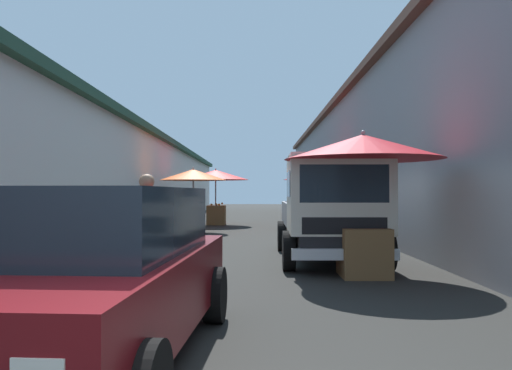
# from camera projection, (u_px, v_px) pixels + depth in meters

# --- Properties ---
(ground) EXTENTS (90.00, 90.00, 0.00)m
(ground) POSITION_uv_depth(u_px,v_px,m) (247.00, 238.00, 15.25)
(ground) COLOR #282826
(building_left_whitewash) EXTENTS (49.80, 7.50, 3.84)m
(building_left_whitewash) POSITION_uv_depth(u_px,v_px,m) (45.00, 178.00, 17.53)
(building_left_whitewash) COLOR silver
(building_left_whitewash) RESTS_ON ground
(building_right_concrete) EXTENTS (49.80, 7.50, 5.35)m
(building_right_concrete) POSITION_uv_depth(u_px,v_px,m) (451.00, 156.00, 17.55)
(building_right_concrete) COLOR gray
(building_right_concrete) RESTS_ON ground
(fruit_stall_mid_lane) EXTENTS (2.66, 2.66, 2.46)m
(fruit_stall_mid_lane) POSITION_uv_depth(u_px,v_px,m) (363.00, 164.00, 8.34)
(fruit_stall_mid_lane) COLOR #9E9EA3
(fruit_stall_mid_lane) RESTS_ON ground
(fruit_stall_near_left) EXTENTS (2.40, 2.40, 2.32)m
(fruit_stall_near_left) POSITION_uv_depth(u_px,v_px,m) (193.00, 181.00, 17.74)
(fruit_stall_near_left) COLOR #9E9EA3
(fruit_stall_near_left) RESTS_ON ground
(fruit_stall_far_right) EXTENTS (2.88, 2.88, 2.46)m
(fruit_stall_far_right) POSITION_uv_depth(u_px,v_px,m) (216.00, 181.00, 21.52)
(fruit_stall_far_right) COLOR #9E9EA3
(fruit_stall_far_right) RESTS_ON ground
(fruit_stall_far_left) EXTENTS (2.51, 2.51, 2.30)m
(fruit_stall_far_left) POSITION_uv_depth(u_px,v_px,m) (316.00, 182.00, 18.86)
(fruit_stall_far_left) COLOR #9E9EA3
(fruit_stall_far_left) RESTS_ON ground
(hatchback_car) EXTENTS (4.01, 2.13, 1.45)m
(hatchback_car) POSITION_uv_depth(u_px,v_px,m) (90.00, 273.00, 4.13)
(hatchback_car) COLOR #600F14
(hatchback_car) RESTS_ON ground
(delivery_truck) EXTENTS (4.95, 2.03, 2.08)m
(delivery_truck) POSITION_uv_depth(u_px,v_px,m) (332.00, 212.00, 9.58)
(delivery_truck) COLOR black
(delivery_truck) RESTS_ON ground
(vendor_by_crates) EXTENTS (0.57, 0.43, 1.69)m
(vendor_by_crates) POSITION_uv_depth(u_px,v_px,m) (147.00, 221.00, 7.47)
(vendor_by_crates) COLOR #232328
(vendor_by_crates) RESTS_ON ground
(parked_scooter) EXTENTS (1.69, 0.37, 1.14)m
(parked_scooter) POSITION_uv_depth(u_px,v_px,m) (350.00, 227.00, 13.73)
(parked_scooter) COLOR black
(parked_scooter) RESTS_ON ground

